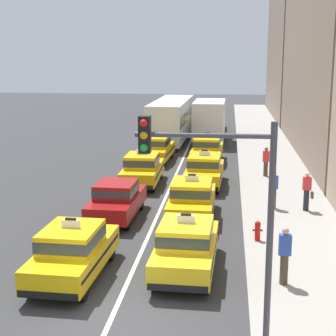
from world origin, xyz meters
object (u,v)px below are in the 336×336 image
object	(u,v)px
bus_left_fifth	(172,118)
pedestrian_by_storefront	(274,189)
taxi_left_nearest	(73,251)
box_truck_right_fifth	(210,119)
sedan_left_second	(117,199)
fire_hydrant	(258,230)
sedan_left_sixth	(182,117)
pedestrian_trailing	(307,191)
taxi_right_second	(192,199)
taxi_right_fourth	(207,149)
taxi_right_sixth	(213,120)
taxi_left_fourth	(156,148)
taxi_right_nearest	(186,246)
traffic_light_pole	(224,202)
pedestrian_mid_block	(266,162)
taxi_left_third	(142,169)
pedestrian_near_crosswalk	(285,255)
taxi_right_third	(204,170)

from	to	relation	value
bus_left_fifth	pedestrian_by_storefront	world-z (taller)	bus_left_fifth
taxi_left_nearest	box_truck_right_fifth	bearing A→B (deg)	83.22
bus_left_fifth	sedan_left_second	bearing A→B (deg)	-90.28
box_truck_right_fifth	fire_hydrant	xyz separation A→B (m)	(2.61, -23.17, -1.23)
sedan_left_sixth	pedestrian_trailing	world-z (taller)	pedestrian_trailing
taxi_right_second	pedestrian_by_storefront	distance (m)	3.81
sedan_left_second	taxi_right_fourth	size ratio (longest dim) A/B	0.94
box_truck_right_fifth	taxi_right_sixth	bearing A→B (deg)	89.68
sedan_left_second	pedestrian_trailing	xyz separation A→B (m)	(8.01, 1.60, 0.15)
taxi_right_fourth	box_truck_right_fifth	size ratio (longest dim) A/B	0.66
taxi_left_fourth	taxi_right_nearest	size ratio (longest dim) A/B	1.00
taxi_left_nearest	taxi_right_nearest	distance (m)	3.53
taxi_right_sixth	fire_hydrant	size ratio (longest dim) A/B	6.33
bus_left_fifth	traffic_light_pole	distance (m)	32.09
pedestrian_mid_block	pedestrian_trailing	world-z (taller)	pedestrian_trailing
taxi_left_third	pedestrian_by_storefront	world-z (taller)	taxi_left_third
pedestrian_near_crosswalk	taxi_right_fourth	bearing A→B (deg)	99.30
taxi_right_third	pedestrian_mid_block	xyz separation A→B (m)	(3.30, 2.10, 0.09)
sedan_left_sixth	taxi_left_nearest	bearing A→B (deg)	-90.43
taxi_right_second	taxi_right_third	size ratio (longest dim) A/B	0.99
taxi_left_fourth	box_truck_right_fifth	world-z (taller)	box_truck_right_fifth
taxi_left_nearest	taxi_right_sixth	world-z (taller)	same
taxi_right_third	traffic_light_pole	distance (m)	17.12
taxi_right_third	fire_hydrant	distance (m)	8.94
taxi_left_third	taxi_right_fourth	bearing A→B (deg)	63.40
pedestrian_near_crosswalk	taxi_left_nearest	bearing A→B (deg)	179.27
box_truck_right_fifth	pedestrian_mid_block	bearing A→B (deg)	-74.00
taxi_right_fourth	box_truck_right_fifth	distance (m)	8.43
bus_left_fifth	pedestrian_trailing	world-z (taller)	bus_left_fifth
pedestrian_by_storefront	taxi_right_second	bearing A→B (deg)	-156.03
pedestrian_by_storefront	fire_hydrant	xyz separation A→B (m)	(-0.89, -4.34, -0.45)
pedestrian_by_storefront	taxi_left_third	bearing A→B (deg)	147.20
sedan_left_second	bus_left_fifth	xyz separation A→B (m)	(0.10, 20.99, 0.97)
sedan_left_second	taxi_right_sixth	bearing A→B (deg)	83.51
taxi_right_nearest	taxi_right_third	world-z (taller)	same
taxi_left_fourth	pedestrian_near_crosswalk	distance (m)	19.54
pedestrian_near_crosswalk	pedestrian_by_storefront	bearing A→B (deg)	87.83
taxi_right_third	taxi_right_sixth	world-z (taller)	same
sedan_left_sixth	pedestrian_mid_block	world-z (taller)	pedestrian_mid_block
bus_left_fifth	traffic_light_pole	xyz separation A→B (m)	(4.43, -31.72, 2.00)
bus_left_fifth	pedestrian_by_storefront	distance (m)	20.27
taxi_right_nearest	fire_hydrant	bearing A→B (deg)	49.98
taxi_right_nearest	taxi_right_third	distance (m)	11.46
bus_left_fifth	sedan_left_sixth	bearing A→B (deg)	89.41
taxi_left_nearest	traffic_light_pole	size ratio (longest dim) A/B	0.83
taxi_left_nearest	taxi_right_nearest	xyz separation A→B (m)	(3.42, 0.85, 0.00)
taxi_left_nearest	pedestrian_mid_block	world-z (taller)	taxi_left_nearest
taxi_left_nearest	taxi_left_fourth	bearing A→B (deg)	89.73
taxi_right_nearest	traffic_light_pole	bearing A→B (deg)	-77.52
taxi_right_third	pedestrian_by_storefront	size ratio (longest dim) A/B	2.77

